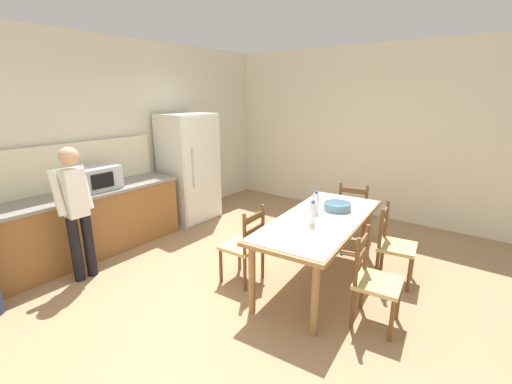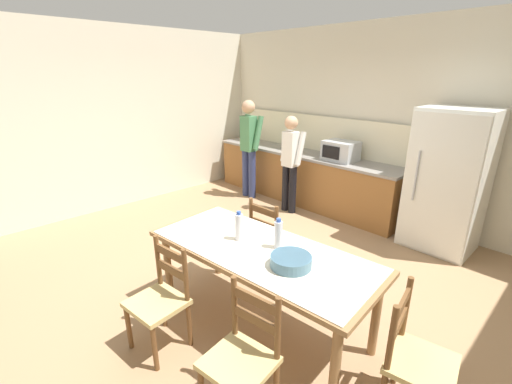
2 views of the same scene
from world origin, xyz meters
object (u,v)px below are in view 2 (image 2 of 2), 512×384
chair_head_end (416,360)px  person_at_counter (290,160)px  bottle_near_centre (239,227)px  person_at_sink (249,144)px  chair_side_far_left (271,238)px  refrigerator (447,181)px  microwave (341,151)px  bottle_off_centre (278,234)px  chair_side_near_left (160,300)px  serving_bowl (291,260)px  chair_side_near_right (242,358)px  dining_table (261,257)px

chair_head_end → person_at_counter: (-2.91, 2.12, 0.44)m
bottle_near_centre → person_at_sink: person_at_sink is taller
person_at_counter → chair_side_far_left: bearing=-145.3°
refrigerator → chair_side_far_left: bearing=-117.4°
person_at_counter → chair_head_end: bearing=-126.1°
microwave → bottle_off_centre: size_ratio=1.85×
bottle_near_centre → bottle_off_centre: bearing=22.0°
chair_side_near_left → person_at_counter: person_at_counter is taller
bottle_off_centre → serving_bowl: bottle_off_centre is taller
microwave → chair_side_near_right: size_ratio=0.55×
chair_side_near_left → chair_head_end: 1.91m
dining_table → chair_side_near_right: chair_side_near_right is taller
refrigerator → chair_side_near_right: refrigerator is taller
chair_side_near_right → person_at_sink: person_at_sink is taller
chair_head_end → person_at_counter: person_at_counter is taller
dining_table → bottle_off_centre: bearing=51.8°
refrigerator → serving_bowl: refrigerator is taller
refrigerator → person_at_counter: 2.21m
refrigerator → bottle_off_centre: 2.66m
microwave → refrigerator: bearing=-0.7°
refrigerator → microwave: (-1.58, 0.02, 0.13)m
refrigerator → bottle_off_centre: refrigerator is taller
bottle_near_centre → chair_head_end: bottle_near_centre is taller
microwave → chair_side_near_left: size_ratio=0.55×
refrigerator → bottle_off_centre: size_ratio=6.65×
microwave → person_at_counter: (-0.57, -0.52, -0.15)m
microwave → serving_bowl: bearing=-63.5°
serving_bowl → chair_side_far_left: 1.20m
chair_side_near_right → refrigerator: bearing=81.3°
person_at_counter → chair_side_near_right: bearing=-143.9°
person_at_sink → person_at_counter: size_ratio=1.11×
microwave → person_at_sink: bearing=-162.3°
chair_side_far_left → person_at_sink: bearing=-40.6°
chair_side_far_left → refrigerator: bearing=-120.6°
refrigerator → person_at_sink: (-3.14, -0.48, 0.08)m
chair_side_near_left → chair_side_near_right: size_ratio=1.00×
refrigerator → serving_bowl: bearing=-93.9°
bottle_near_centre → person_at_counter: size_ratio=0.17×
chair_side_near_left → serving_bowl: bearing=37.5°
bottle_near_centre → chair_side_far_left: 0.88m
dining_table → person_at_counter: size_ratio=1.35×
serving_bowl → chair_side_near_right: bearing=-76.1°
serving_bowl → person_at_sink: (-2.95, 2.29, 0.15)m
microwave → chair_head_end: microwave is taller
dining_table → person_at_counter: 2.76m
chair_head_end → person_at_sink: (-3.89, 2.14, 0.54)m
bottle_off_centre → person_at_sink: (-2.68, 2.14, 0.08)m
chair_side_near_right → person_at_sink: size_ratio=0.52×
chair_side_near_right → person_at_sink: bearing=128.4°
microwave → chair_side_far_left: bearing=-76.3°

